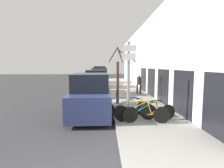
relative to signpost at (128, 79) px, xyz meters
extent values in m
plane|color=#333335|center=(-1.56, 6.79, -1.97)|extent=(80.00, 80.00, 0.00)
cube|color=gray|center=(1.04, 9.59, -1.89)|extent=(3.20, 32.00, 0.15)
cube|color=silver|center=(2.79, 9.59, 1.28)|extent=(0.20, 32.00, 6.50)
cube|color=black|center=(2.67, -2.02, -0.74)|extent=(0.03, 2.04, 2.16)
cube|color=black|center=(2.67, 0.80, -0.74)|extent=(0.03, 2.04, 2.16)
cube|color=black|center=(2.67, 3.61, -0.74)|extent=(0.03, 2.04, 2.16)
cube|color=black|center=(2.67, 6.43, -0.74)|extent=(0.03, 2.04, 2.16)
cube|color=black|center=(2.67, 9.25, -0.74)|extent=(0.03, 2.04, 2.16)
cylinder|color=gray|center=(0.00, 0.01, -0.14)|extent=(0.12, 0.12, 3.36)
cube|color=white|center=(0.00, -0.06, 1.27)|extent=(0.58, 0.02, 0.26)
cube|color=white|center=(0.00, -0.06, 0.93)|extent=(0.57, 0.02, 0.30)
cylinder|color=black|center=(-0.27, 0.01, -1.47)|extent=(0.68, 0.17, 0.69)
cylinder|color=black|center=(1.35, -0.32, -1.47)|extent=(0.68, 0.17, 0.69)
cylinder|color=orange|center=(0.33, -0.12, -1.15)|extent=(0.91, 0.22, 0.56)
cylinder|color=orange|center=(0.42, -0.13, -0.91)|extent=(1.06, 0.25, 0.09)
cylinder|color=orange|center=(0.86, -0.22, -1.18)|extent=(0.20, 0.08, 0.49)
cylinder|color=orange|center=(1.06, -0.27, -1.45)|extent=(0.57, 0.15, 0.08)
cylinder|color=orange|center=(1.14, -0.28, -1.21)|extent=(0.43, 0.12, 0.55)
cylinder|color=orange|center=(-0.19, -0.01, -1.18)|extent=(0.20, 0.07, 0.59)
cube|color=black|center=(0.94, -0.24, -0.92)|extent=(0.21, 0.12, 0.04)
cylinder|color=#99999E|center=(-0.11, -0.02, -0.89)|extent=(0.11, 0.44, 0.02)
cylinder|color=black|center=(0.08, -0.19, -1.48)|extent=(0.67, 0.18, 0.67)
cylinder|color=black|center=(1.80, 0.18, -1.48)|extent=(0.67, 0.18, 0.67)
cylinder|color=#197233|center=(0.73, -0.05, -1.17)|extent=(0.97, 0.24, 0.55)
cylinder|color=#197233|center=(0.81, -0.03, -0.93)|extent=(1.12, 0.28, 0.09)
cylinder|color=#197233|center=(1.28, 0.07, -1.19)|extent=(0.21, 0.08, 0.48)
cylinder|color=#197233|center=(1.50, 0.12, -1.45)|extent=(0.61, 0.16, 0.08)
cylinder|color=#197233|center=(1.58, 0.14, -1.22)|extent=(0.46, 0.13, 0.54)
cylinder|color=#197233|center=(0.17, -0.17, -1.19)|extent=(0.21, 0.08, 0.58)
cube|color=black|center=(1.37, 0.09, -0.94)|extent=(0.21, 0.12, 0.04)
cylinder|color=#99999E|center=(0.26, -0.15, -0.91)|extent=(0.12, 0.44, 0.02)
cylinder|color=black|center=(-0.87, 0.54, -1.46)|extent=(0.70, 0.17, 0.71)
cylinder|color=black|center=(0.92, 0.19, -1.46)|extent=(0.70, 0.17, 0.71)
cylinder|color=#1E4799|center=(-0.20, 0.41, -1.13)|extent=(1.01, 0.23, 0.58)
cylinder|color=#1E4799|center=(-0.11, 0.39, -0.88)|extent=(1.17, 0.27, 0.09)
cylinder|color=#1E4799|center=(0.38, 0.29, -1.16)|extent=(0.22, 0.08, 0.51)
cylinder|color=#1E4799|center=(0.60, 0.25, -1.43)|extent=(0.63, 0.15, 0.08)
cylinder|color=#1E4799|center=(0.69, 0.23, -1.19)|extent=(0.47, 0.12, 0.57)
cylinder|color=#1E4799|center=(-0.78, 0.52, -1.16)|extent=(0.22, 0.07, 0.61)
cube|color=black|center=(0.47, 0.28, -0.89)|extent=(0.21, 0.12, 0.04)
cylinder|color=#99999E|center=(-0.69, 0.51, -0.86)|extent=(0.11, 0.44, 0.02)
cylinder|color=black|center=(-0.91, 0.48, -1.47)|extent=(0.69, 0.18, 0.69)
cylinder|color=black|center=(0.82, 0.85, -1.47)|extent=(0.69, 0.18, 0.69)
cylinder|color=#B7B7BC|center=(-0.26, 0.62, -1.15)|extent=(0.97, 0.24, 0.57)
cylinder|color=#B7B7BC|center=(-0.17, 0.63, -0.91)|extent=(1.13, 0.27, 0.09)
cylinder|color=#B7B7BC|center=(0.30, 0.74, -1.17)|extent=(0.21, 0.08, 0.50)
cylinder|color=#B7B7BC|center=(0.52, 0.78, -1.44)|extent=(0.61, 0.16, 0.08)
cylinder|color=#B7B7BC|center=(0.60, 0.80, -1.20)|extent=(0.46, 0.12, 0.56)
cylinder|color=#B7B7BC|center=(-0.82, 0.50, -1.17)|extent=(0.21, 0.07, 0.60)
cube|color=black|center=(0.39, 0.75, -0.91)|extent=(0.21, 0.12, 0.04)
cylinder|color=#99999E|center=(-0.73, 0.51, -0.88)|extent=(0.12, 0.44, 0.02)
cube|color=navy|center=(-1.69, 1.56, -1.23)|extent=(1.93, 4.41, 1.12)
cube|color=black|center=(-1.68, 1.39, -0.25)|extent=(1.72, 2.30, 0.84)
cylinder|color=black|center=(-2.64, 2.92, -1.64)|extent=(0.23, 0.66, 0.66)
cylinder|color=black|center=(-0.75, 2.93, -1.64)|extent=(0.23, 0.66, 0.66)
cylinder|color=black|center=(-2.62, 0.19, -1.64)|extent=(0.23, 0.66, 0.66)
cylinder|color=black|center=(-0.73, 0.21, -1.64)|extent=(0.23, 0.66, 0.66)
cube|color=silver|center=(-1.76, 7.43, -1.21)|extent=(2.12, 4.71, 1.17)
cube|color=black|center=(-1.75, 7.25, -0.20)|extent=(1.78, 2.49, 0.85)
cylinder|color=black|center=(-2.76, 8.79, -1.66)|extent=(0.26, 0.63, 0.62)
cylinder|color=black|center=(-0.96, 8.91, -1.66)|extent=(0.26, 0.63, 0.62)
cylinder|color=black|center=(-2.56, 5.95, -1.66)|extent=(0.26, 0.63, 0.62)
cylinder|color=black|center=(-0.76, 6.07, -1.66)|extent=(0.26, 0.63, 0.62)
cube|color=maroon|center=(-1.65, 12.61, -1.18)|extent=(1.98, 4.49, 1.23)
cube|color=black|center=(-1.64, 12.43, -0.13)|extent=(1.73, 2.36, 0.86)
cylinder|color=black|center=(-2.61, 13.95, -1.65)|extent=(0.24, 0.63, 0.62)
cylinder|color=black|center=(-0.77, 14.01, -1.65)|extent=(0.24, 0.63, 0.62)
cylinder|color=black|center=(-2.52, 11.21, -1.65)|extent=(0.24, 0.63, 0.62)
cylinder|color=black|center=(-0.68, 11.27, -1.65)|extent=(0.24, 0.63, 0.62)
cube|color=gray|center=(-1.70, 17.64, -1.13)|extent=(1.85, 4.39, 1.33)
cube|color=black|center=(-1.70, 17.46, 0.01)|extent=(1.65, 2.29, 0.97)
cylinder|color=black|center=(-2.58, 19.00, -1.66)|extent=(0.23, 0.62, 0.62)
cylinder|color=black|center=(-0.78, 18.98, -1.66)|extent=(0.23, 0.62, 0.62)
cylinder|color=black|center=(-2.62, 16.29, -1.66)|extent=(0.23, 0.62, 0.62)
cylinder|color=black|center=(-0.82, 16.27, -1.66)|extent=(0.23, 0.62, 0.62)
cylinder|color=#333338|center=(1.75, 7.37, -1.42)|extent=(0.15, 0.15, 0.80)
cylinder|color=#333338|center=(2.04, 7.40, -1.42)|extent=(0.15, 0.15, 0.80)
cylinder|color=#26262D|center=(1.89, 7.38, -0.70)|extent=(0.37, 0.37, 0.63)
sphere|color=tan|center=(1.89, 7.38, -0.28)|extent=(0.22, 0.22, 0.22)
cylinder|color=#3D2D23|center=(-0.20, 3.57, -0.50)|extent=(0.17, 0.17, 2.63)
cylinder|color=#3D2D23|center=(0.39, 3.76, 1.18)|extent=(1.23, 0.46, 0.78)
cylinder|color=#3D2D23|center=(-0.02, 3.80, 1.24)|extent=(0.44, 0.55, 0.88)
cylinder|color=#3D2D23|center=(-0.45, 3.89, 1.26)|extent=(0.60, 0.73, 0.93)
camera|label=1|loc=(-0.97, -7.25, 0.55)|focal=28.00mm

